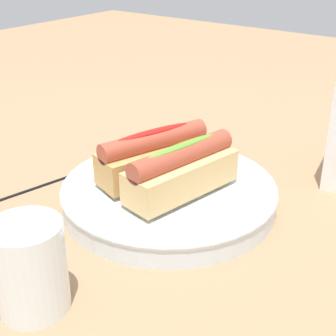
{
  "coord_description": "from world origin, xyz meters",
  "views": [
    {
      "loc": [
        0.44,
        0.33,
        0.32
      ],
      "look_at": [
        -0.01,
        -0.0,
        0.05
      ],
      "focal_mm": 53.2,
      "sensor_mm": 36.0,
      "label": 1
    }
  ],
  "objects": [
    {
      "name": "serving_bowl",
      "position": [
        -0.01,
        -0.0,
        0.02
      ],
      "size": [
        0.27,
        0.27,
        0.03
      ],
      "color": "silver",
      "rests_on": "ground_plane"
    },
    {
      "name": "chopstick_near",
      "position": [
        0.01,
        -0.16,
        0.0
      ],
      "size": [
        0.22,
        0.05,
        0.01
      ],
      "primitive_type": "cylinder",
      "rotation": [
        0.0,
        1.57,
        -0.2
      ],
      "color": "black",
      "rests_on": "ground_plane"
    },
    {
      "name": "ground_plane",
      "position": [
        0.0,
        0.0,
        0.0
      ],
      "size": [
        2.4,
        2.4,
        0.0
      ],
      "primitive_type": "plane",
      "color": "#9E7A56"
    },
    {
      "name": "water_glass",
      "position": [
        0.22,
        0.01,
        0.04
      ],
      "size": [
        0.07,
        0.07,
        0.09
      ],
      "color": "white",
      "rests_on": "ground_plane"
    },
    {
      "name": "hotdog_back",
      "position": [
        -0.0,
        0.03,
        0.06
      ],
      "size": [
        0.16,
        0.08,
        0.06
      ],
      "color": "#DBB270",
      "rests_on": "serving_bowl"
    },
    {
      "name": "hotdog_front",
      "position": [
        -0.01,
        -0.03,
        0.06
      ],
      "size": [
        0.16,
        0.09,
        0.06
      ],
      "color": "tan",
      "rests_on": "serving_bowl"
    }
  ]
}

